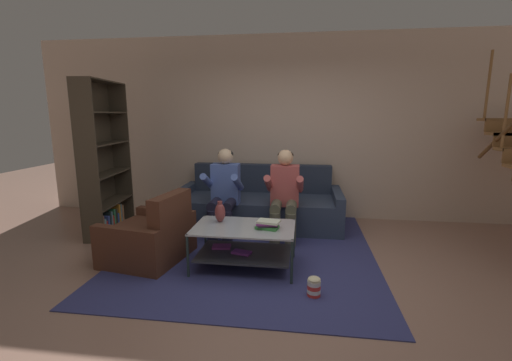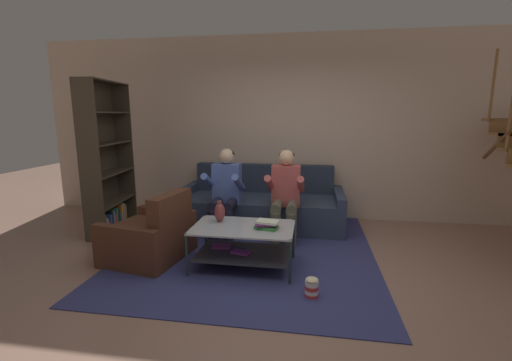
% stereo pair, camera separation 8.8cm
% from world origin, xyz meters
% --- Properties ---
extents(ground, '(16.80, 16.80, 0.00)m').
position_xyz_m(ground, '(0.00, 0.00, 0.00)').
color(ground, '#9C7463').
extents(back_partition, '(8.40, 0.12, 2.90)m').
position_xyz_m(back_partition, '(0.00, 2.46, 1.45)').
color(back_partition, beige).
rests_on(back_partition, ground).
extents(couch, '(2.45, 1.00, 0.89)m').
position_xyz_m(couch, '(-0.40, 1.88, 0.29)').
color(couch, '#303C53').
rests_on(couch, ground).
extents(person_seated_left, '(0.50, 0.58, 1.21)m').
position_xyz_m(person_seated_left, '(-0.81, 1.30, 0.66)').
color(person_seated_left, '#1C1C30').
rests_on(person_seated_left, ground).
extents(person_seated_right, '(0.50, 0.58, 1.21)m').
position_xyz_m(person_seated_right, '(0.02, 1.30, 0.66)').
color(person_seated_right, '#5B5B47').
rests_on(person_seated_right, ground).
extents(coffee_table, '(1.10, 0.68, 0.47)m').
position_xyz_m(coffee_table, '(-0.37, 0.35, 0.32)').
color(coffee_table, '#B0B6BB').
rests_on(coffee_table, ground).
extents(area_rug, '(3.00, 3.48, 0.01)m').
position_xyz_m(area_rug, '(-0.38, 0.99, 0.01)').
color(area_rug, navy).
rests_on(area_rug, ground).
extents(vase, '(0.12, 0.12, 0.24)m').
position_xyz_m(vase, '(-0.66, 0.48, 0.59)').
color(vase, brown).
rests_on(vase, coffee_table).
extents(book_stack, '(0.27, 0.19, 0.09)m').
position_xyz_m(book_stack, '(-0.11, 0.31, 0.52)').
color(book_stack, green).
rests_on(book_stack, coffee_table).
extents(bookshelf, '(0.40, 1.06, 2.12)m').
position_xyz_m(bookshelf, '(-2.54, 1.23, 0.81)').
color(bookshelf, '#42392C').
rests_on(bookshelf, ground).
extents(armchair, '(0.94, 1.01, 0.80)m').
position_xyz_m(armchair, '(-1.48, 0.41, 0.26)').
color(armchair, '#512D1F').
rests_on(armchair, ground).
extents(popcorn_tub, '(0.13, 0.13, 0.19)m').
position_xyz_m(popcorn_tub, '(0.38, -0.18, 0.10)').
color(popcorn_tub, red).
rests_on(popcorn_tub, ground).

